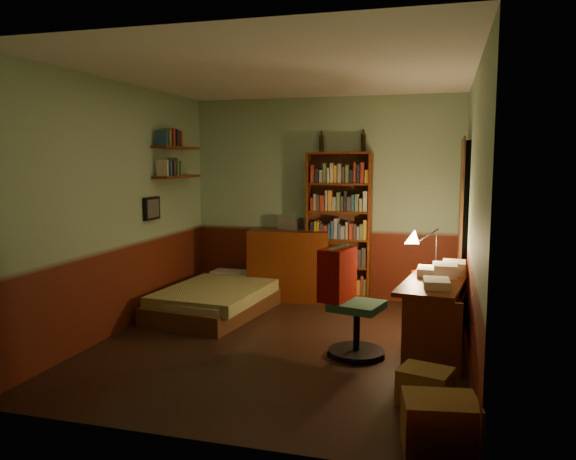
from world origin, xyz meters
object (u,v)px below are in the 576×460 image
(mini_stereo, at_px, (290,223))
(cardboard_box_a, at_px, (440,425))
(desk, at_px, (433,316))
(office_chair, at_px, (357,299))
(dresser, at_px, (289,265))
(desk_lamp, at_px, (437,242))
(bed, at_px, (221,288))
(cardboard_box_b, at_px, (425,386))
(bookshelf, at_px, (339,227))

(mini_stereo, distance_m, cardboard_box_a, 4.18)
(desk, bearing_deg, cardboard_box_a, -79.50)
(office_chair, bearing_deg, dresser, 135.17)
(cardboard_box_a, bearing_deg, desk_lamp, 91.98)
(bed, bearing_deg, desk_lamp, 4.05)
(mini_stereo, bearing_deg, cardboard_box_b, -41.76)
(bed, height_order, bookshelf, bookshelf)
(desk_lamp, xyz_separation_m, cardboard_box_b, (-0.03, -1.84, -0.82))
(dresser, distance_m, office_chair, 2.24)
(bed, height_order, desk, desk)
(dresser, distance_m, bookshelf, 0.81)
(cardboard_box_b, bearing_deg, bookshelf, 112.65)
(bookshelf, bearing_deg, bed, -146.86)
(desk_lamp, distance_m, office_chair, 1.25)
(desk_lamp, distance_m, cardboard_box_b, 2.01)
(bed, relative_size, cardboard_box_b, 5.09)
(dresser, distance_m, desk_lamp, 2.14)
(mini_stereo, height_order, cardboard_box_b, mini_stereo)
(mini_stereo, xyz_separation_m, office_chair, (1.20, -2.03, -0.44))
(bed, xyz_separation_m, office_chair, (1.80, -1.11, 0.26))
(mini_stereo, bearing_deg, bed, -107.57)
(desk_lamp, relative_size, office_chair, 0.51)
(dresser, xyz_separation_m, cardboard_box_b, (1.82, -2.78, -0.32))
(dresser, xyz_separation_m, cardboard_box_a, (1.94, -3.48, -0.28))
(dresser, bearing_deg, desk_lamp, -34.25)
(bed, height_order, dresser, dresser)
(bed, relative_size, office_chair, 1.74)
(dresser, relative_size, mini_stereo, 3.74)
(cardboard_box_b, bearing_deg, desk, 88.87)
(desk, bearing_deg, bookshelf, 134.09)
(office_chair, distance_m, cardboard_box_b, 1.17)
(desk, xyz_separation_m, cardboard_box_b, (-0.02, -1.21, -0.21))
(desk, relative_size, office_chair, 1.17)
(dresser, height_order, bookshelf, bookshelf)
(bookshelf, distance_m, cardboard_box_b, 3.21)
(desk, bearing_deg, mini_stereo, 145.52)
(bookshelf, distance_m, cardboard_box_a, 3.87)
(bed, xyz_separation_m, desk, (2.48, -0.78, 0.06))
(mini_stereo, bearing_deg, office_chair, -43.65)
(mini_stereo, relative_size, office_chair, 0.25)
(bookshelf, xyz_separation_m, desk_lamp, (1.22, -1.03, 0.00))
(mini_stereo, relative_size, cardboard_box_a, 0.60)
(desk_lamp, height_order, cardboard_box_b, desk_lamp)
(bed, relative_size, desk, 1.48)
(office_chair, bearing_deg, cardboard_box_a, -50.60)
(bed, xyz_separation_m, bookshelf, (1.26, 0.88, 0.67))
(bed, distance_m, cardboard_box_b, 3.16)
(mini_stereo, xyz_separation_m, bookshelf, (0.65, -0.04, -0.03))
(cardboard_box_a, bearing_deg, bookshelf, 110.19)
(cardboard_box_b, bearing_deg, desk_lamp, 89.18)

